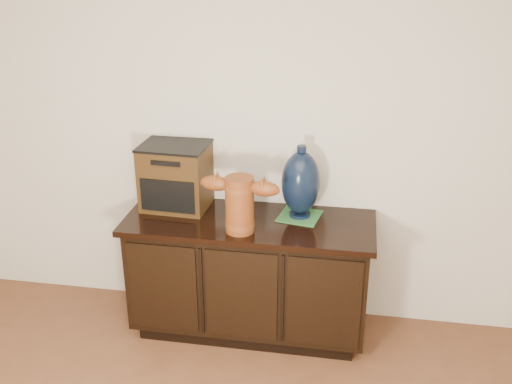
% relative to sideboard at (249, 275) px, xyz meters
% --- Properties ---
extents(sideboard, '(1.46, 0.56, 0.75)m').
position_rel_sideboard_xyz_m(sideboard, '(0.00, 0.00, 0.00)').
color(sideboard, black).
rests_on(sideboard, ground).
extents(terracotta_vessel, '(0.46, 0.18, 0.32)m').
position_rel_sideboard_xyz_m(terracotta_vessel, '(-0.03, -0.14, 0.55)').
color(terracotta_vessel, brown).
rests_on(terracotta_vessel, sideboard).
extents(tv_radio, '(0.41, 0.34, 0.40)m').
position_rel_sideboard_xyz_m(tv_radio, '(-0.47, 0.12, 0.57)').
color(tv_radio, '#38230E').
rests_on(tv_radio, sideboard).
extents(green_mat, '(0.27, 0.27, 0.01)m').
position_rel_sideboard_xyz_m(green_mat, '(0.29, 0.10, 0.37)').
color(green_mat, '#2E6632').
rests_on(green_mat, sideboard).
extents(lamp_base, '(0.26, 0.26, 0.43)m').
position_rel_sideboard_xyz_m(lamp_base, '(0.29, 0.10, 0.58)').
color(lamp_base, black).
rests_on(lamp_base, green_mat).
extents(spray_can, '(0.06, 0.06, 0.17)m').
position_rel_sideboard_xyz_m(spray_can, '(-0.03, 0.13, 0.45)').
color(spray_can, '#611110').
rests_on(spray_can, sideboard).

